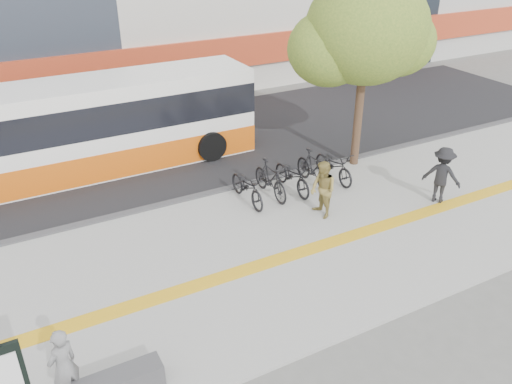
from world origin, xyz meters
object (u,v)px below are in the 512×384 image
bench (118,384)px  pedestrian_tan (323,190)px  bus (85,131)px  pedestrian_dark (442,175)px  street_tree (363,31)px  seated_woman (63,366)px

bench → pedestrian_tan: pedestrian_tan is taller
bus → pedestrian_dark: bus is taller
street_tree → bus: (-8.09, 3.68, -3.05)m
seated_woman → pedestrian_tan: bearing=173.3°
bench → street_tree: (9.78, 6.02, 4.21)m
seated_woman → pedestrian_dark: 11.37m
street_tree → bus: size_ratio=0.56×
bench → bus: size_ratio=0.14×
pedestrian_tan → bench: bearing=-61.2°
seated_woman → bus: bearing=-134.3°
pedestrian_dark → bus: bearing=18.9°
bus → seated_woman: size_ratio=7.27×
bench → seated_woman: seated_woman is taller
bench → bus: bearing=80.1°
bench → seated_woman: 1.02m
pedestrian_tan → pedestrian_dark: 3.69m
bus → seated_woman: bearing=-104.9°
street_tree → bus: 9.39m
bench → bus: 9.91m
bench → street_tree: street_tree is taller
bus → street_tree: bearing=-24.5°
street_tree → seated_woman: 12.57m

